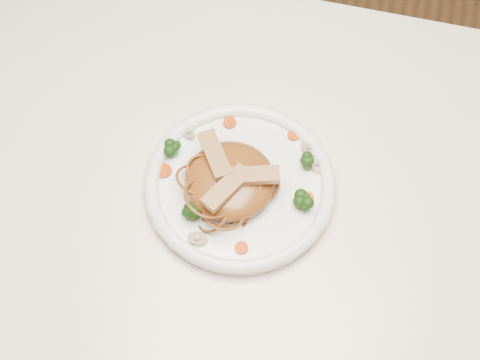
# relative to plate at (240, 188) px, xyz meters

# --- Properties ---
(ground) EXTENTS (4.00, 4.00, 0.00)m
(ground) POSITION_rel_plate_xyz_m (0.02, -0.03, -0.76)
(ground) COLOR brown
(ground) RESTS_ON ground
(table) EXTENTS (1.20, 0.80, 0.75)m
(table) POSITION_rel_plate_xyz_m (0.02, -0.03, -0.11)
(table) COLOR white
(table) RESTS_ON ground
(plate) EXTENTS (0.29, 0.29, 0.02)m
(plate) POSITION_rel_plate_xyz_m (0.00, 0.00, 0.00)
(plate) COLOR white
(plate) RESTS_ON table
(noodle_mound) EXTENTS (0.15, 0.15, 0.04)m
(noodle_mound) POSITION_rel_plate_xyz_m (-0.01, -0.01, 0.03)
(noodle_mound) COLOR brown
(noodle_mound) RESTS_ON plate
(chicken_a) EXTENTS (0.07, 0.04, 0.01)m
(chicken_a) POSITION_rel_plate_xyz_m (0.02, -0.00, 0.05)
(chicken_a) COLOR #AB8550
(chicken_a) RESTS_ON noodle_mound
(chicken_b) EXTENTS (0.06, 0.07, 0.01)m
(chicken_b) POSITION_rel_plate_xyz_m (-0.04, 0.01, 0.05)
(chicken_b) COLOR #AB8550
(chicken_b) RESTS_ON noodle_mound
(chicken_c) EXTENTS (0.06, 0.08, 0.01)m
(chicken_c) POSITION_rel_plate_xyz_m (-0.01, -0.03, 0.05)
(chicken_c) COLOR #AB8550
(chicken_c) RESTS_ON noodle_mound
(broccoli_0) EXTENTS (0.04, 0.04, 0.03)m
(broccoli_0) POSITION_rel_plate_xyz_m (0.08, 0.05, 0.02)
(broccoli_0) COLOR #16380B
(broccoli_0) RESTS_ON plate
(broccoli_1) EXTENTS (0.04, 0.04, 0.03)m
(broccoli_1) POSITION_rel_plate_xyz_m (-0.10, 0.03, 0.02)
(broccoli_1) COLOR #16380B
(broccoli_1) RESTS_ON plate
(broccoli_2) EXTENTS (0.02, 0.02, 0.03)m
(broccoli_2) POSITION_rel_plate_xyz_m (-0.05, -0.06, 0.02)
(broccoli_2) COLOR #16380B
(broccoli_2) RESTS_ON plate
(broccoli_3) EXTENTS (0.03, 0.03, 0.03)m
(broccoli_3) POSITION_rel_plate_xyz_m (0.09, -0.01, 0.02)
(broccoli_3) COLOR #16380B
(broccoli_3) RESTS_ON plate
(carrot_0) EXTENTS (0.02, 0.02, 0.00)m
(carrot_0) POSITION_rel_plate_xyz_m (0.05, 0.09, 0.01)
(carrot_0) COLOR #C13107
(carrot_0) RESTS_ON plate
(carrot_1) EXTENTS (0.03, 0.03, 0.00)m
(carrot_1) POSITION_rel_plate_xyz_m (-0.11, -0.00, 0.01)
(carrot_1) COLOR #C13107
(carrot_1) RESTS_ON plate
(carrot_2) EXTENTS (0.02, 0.02, 0.00)m
(carrot_2) POSITION_rel_plate_xyz_m (0.09, 0.00, 0.01)
(carrot_2) COLOR #C13107
(carrot_2) RESTS_ON plate
(carrot_3) EXTENTS (0.02, 0.02, 0.00)m
(carrot_3) POSITION_rel_plate_xyz_m (-0.04, 0.09, 0.01)
(carrot_3) COLOR #C13107
(carrot_3) RESTS_ON plate
(carrot_4) EXTENTS (0.02, 0.02, 0.00)m
(carrot_4) POSITION_rel_plate_xyz_m (0.02, -0.09, 0.01)
(carrot_4) COLOR #C13107
(carrot_4) RESTS_ON plate
(mushroom_0) EXTENTS (0.03, 0.03, 0.01)m
(mushroom_0) POSITION_rel_plate_xyz_m (-0.03, -0.09, 0.01)
(mushroom_0) COLOR tan
(mushroom_0) RESTS_ON plate
(mushroom_1) EXTENTS (0.02, 0.02, 0.01)m
(mushroom_1) POSITION_rel_plate_xyz_m (0.10, 0.05, 0.01)
(mushroom_1) COLOR tan
(mushroom_1) RESTS_ON plate
(mushroom_2) EXTENTS (0.03, 0.03, 0.01)m
(mushroom_2) POSITION_rel_plate_xyz_m (-0.09, 0.06, 0.01)
(mushroom_2) COLOR tan
(mushroom_2) RESTS_ON plate
(mushroom_3) EXTENTS (0.04, 0.04, 0.01)m
(mushroom_3) POSITION_rel_plate_xyz_m (0.08, 0.08, 0.01)
(mushroom_3) COLOR tan
(mushroom_3) RESTS_ON plate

